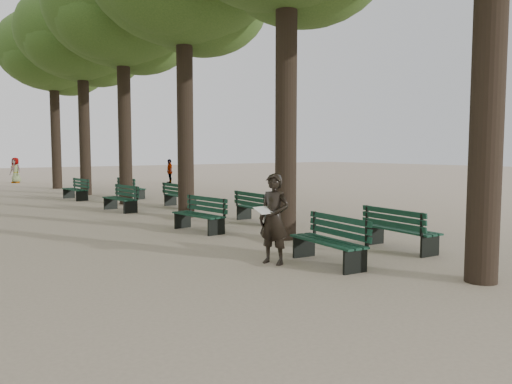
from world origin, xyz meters
TOP-DOWN VIEW (x-y plane):
  - ground at (0.00, 0.00)m, footprint 120.00×120.00m
  - tree_central_3 at (1.50, 13.00)m, footprint 6.00×6.00m
  - tree_central_4 at (1.50, 18.00)m, footprint 6.00×6.00m
  - tree_central_5 at (1.50, 23.00)m, footprint 6.00×6.00m
  - bench_left_0 at (0.37, 0.41)m, footprint 0.79×1.86m
  - bench_left_1 at (0.37, 5.25)m, footprint 0.72×1.84m
  - bench_left_2 at (0.37, 10.79)m, footprint 0.70×1.84m
  - bench_left_3 at (0.37, 15.98)m, footprint 0.68×1.83m
  - bench_right_0 at (2.63, 0.45)m, footprint 0.75×1.85m
  - bench_right_1 at (2.63, 5.64)m, footprint 0.70×1.84m
  - bench_right_2 at (2.63, 10.55)m, footprint 0.58×1.80m
  - bench_right_3 at (2.63, 15.16)m, footprint 0.66×1.83m
  - man_with_map at (-0.40, 1.09)m, footprint 0.72×0.77m
  - pedestrian_d at (0.66, 29.73)m, footprint 0.76×0.86m
  - pedestrian_c at (8.63, 23.22)m, footprint 0.53×0.98m

SIDE VIEW (x-z plane):
  - ground at x=0.00m, z-range 0.00..0.00m
  - bench_left_0 at x=0.37m, z-range -0.19..0.73m
  - bench_left_1 at x=0.37m, z-range -0.19..0.73m
  - bench_left_2 at x=0.37m, z-range -0.19..0.73m
  - bench_left_3 at x=0.37m, z-range -0.19..0.73m
  - bench_right_0 at x=2.63m, z-range -0.19..0.73m
  - bench_right_1 at x=2.63m, z-range -0.19..0.73m
  - bench_right_2 at x=2.63m, z-range -0.19..0.73m
  - bench_right_3 at x=2.63m, z-range -0.19..0.73m
  - pedestrian_c at x=8.63m, z-range 0.00..1.59m
  - pedestrian_d at x=0.66m, z-range 0.00..1.68m
  - man_with_map at x=-0.40m, z-range 0.00..1.73m
  - tree_central_3 at x=1.50m, z-range 2.68..12.63m
  - tree_central_4 at x=1.50m, z-range 2.68..12.63m
  - tree_central_5 at x=1.50m, z-range 2.68..12.63m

